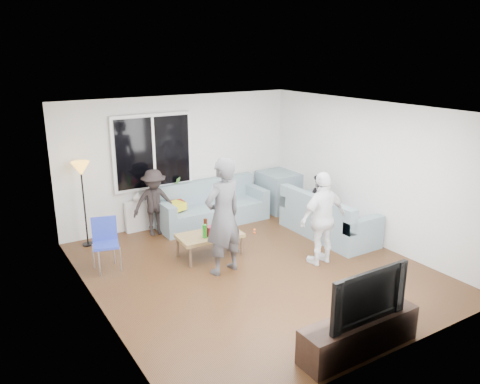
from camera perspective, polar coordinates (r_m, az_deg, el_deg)
floor at (r=7.93m, az=1.69°, el=-9.30°), size 5.00×5.50×0.04m
ceiling at (r=7.18m, az=1.87°, el=10.00°), size 5.00×5.50×0.04m
wall_back at (r=9.80m, az=-7.22°, el=3.84°), size 5.00×0.04×2.60m
wall_front at (r=5.51m, az=18.05°, el=-7.22°), size 5.00×0.04×2.60m
wall_left at (r=6.48m, az=-17.19°, el=-3.53°), size 0.04×5.50×2.60m
wall_right at (r=9.05m, az=15.22°, el=2.30°), size 0.04×5.50×2.60m
window_frame at (r=9.45m, az=-10.38°, el=4.77°), size 1.62×0.06×1.47m
window_glass at (r=9.41m, az=-10.29°, el=4.73°), size 1.50×0.02×1.35m
window_mullion at (r=9.40m, az=-10.27°, el=4.72°), size 0.05×0.03×1.35m
radiator at (r=9.74m, az=-9.92°, el=-2.42°), size 1.30×0.12×0.62m
potted_plant at (r=9.72m, az=-7.64°, el=0.74°), size 0.21×0.18×0.38m
vase at (r=9.46m, az=-12.14°, el=-0.53°), size 0.20×0.20×0.19m
sofa_back_section at (r=9.80m, az=-3.33°, el=-1.36°), size 2.30×0.85×0.85m
sofa_right_section at (r=9.27m, az=10.56°, el=-2.69°), size 2.00×0.85×0.85m
sofa_corner at (r=10.70m, az=4.89°, el=0.17°), size 0.85×0.85×0.85m
cushion_yellow at (r=9.40m, az=-7.87°, el=-1.74°), size 0.46×0.42×0.14m
cushion_red at (r=9.49m, az=-7.74°, el=-1.55°), size 0.38×0.32×0.13m
coffee_table at (r=8.35m, az=-3.62°, el=-6.31°), size 1.13×0.67×0.40m
pitcher at (r=8.16m, az=-3.48°, el=-4.69°), size 0.17×0.17×0.17m
side_chair at (r=8.01m, az=-15.75°, el=-6.16°), size 0.48×0.48×0.86m
floor_lamp at (r=9.00m, az=-18.13°, el=-1.46°), size 0.32×0.32×1.56m
player_left at (r=7.47m, az=-2.03°, el=-2.94°), size 0.76×0.58×1.89m
player_right at (r=7.96m, az=9.88°, el=-3.13°), size 0.93×0.41×1.58m
spectator_right at (r=9.41m, az=9.54°, el=-1.37°), size 0.48×0.60×1.15m
spectator_back at (r=9.26m, az=-10.20°, el=-1.24°), size 0.89×0.58×1.29m
tv_console at (r=6.05m, az=14.05°, el=-16.17°), size 1.60×0.40×0.44m
television at (r=5.78m, az=14.43°, el=-11.61°), size 1.13×0.15×0.65m
bottle_b at (r=8.08m, az=-4.23°, el=-4.71°), size 0.08×0.08×0.23m
bottle_d at (r=8.23m, az=-1.71°, el=-4.05°), size 0.07×0.07×0.28m
bottle_c at (r=8.39m, az=-4.15°, el=-3.92°), size 0.07×0.07×0.22m
bottle_e at (r=8.52m, az=-2.01°, el=-3.55°), size 0.07×0.07×0.22m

